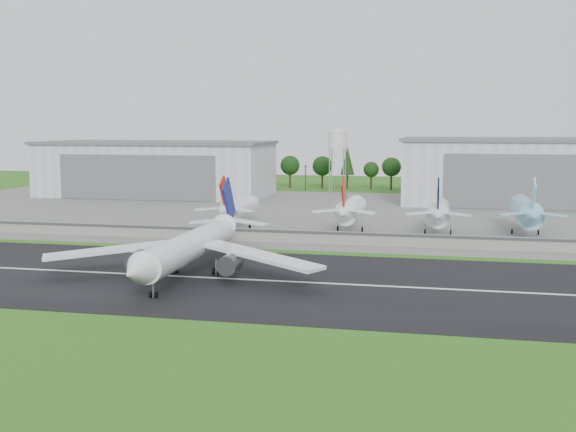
% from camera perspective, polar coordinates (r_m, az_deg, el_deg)
% --- Properties ---
extents(ground, '(600.00, 600.00, 0.00)m').
position_cam_1_polar(ground, '(134.02, -5.86, -5.88)').
color(ground, '#275F16').
rests_on(ground, ground).
extents(runway, '(320.00, 60.00, 0.10)m').
position_cam_1_polar(runway, '(143.30, -4.61, -4.98)').
color(runway, black).
rests_on(runway, ground).
extents(runway_centerline, '(220.00, 1.00, 0.02)m').
position_cam_1_polar(runway_centerline, '(143.29, -4.61, -4.96)').
color(runway_centerline, white).
rests_on(runway_centerline, runway).
extents(apron, '(320.00, 150.00, 0.10)m').
position_cam_1_polar(apron, '(249.15, 2.82, 0.26)').
color(apron, slate).
rests_on(apron, ground).
extents(blast_fence, '(240.00, 0.61, 3.50)m').
position_cam_1_polar(blast_fence, '(185.73, -0.54, -1.59)').
color(blast_fence, gray).
rests_on(blast_fence, ground).
extents(hangar_west, '(97.00, 44.00, 23.20)m').
position_cam_1_polar(hangar_west, '(313.74, -10.34, 3.72)').
color(hangar_west, silver).
rests_on(hangar_west, ground).
extents(hangar_east, '(102.00, 47.00, 25.20)m').
position_cam_1_polar(hangar_east, '(291.24, 19.11, 3.37)').
color(hangar_east, silver).
rests_on(hangar_east, ground).
extents(water_tower, '(8.40, 8.40, 29.40)m').
position_cam_1_polar(water_tower, '(312.33, 3.95, 6.18)').
color(water_tower, '#99999E').
rests_on(water_tower, ground).
extents(utility_poles, '(230.00, 3.00, 12.00)m').
position_cam_1_polar(utility_poles, '(327.86, 5.17, 1.92)').
color(utility_poles, black).
rests_on(utility_poles, ground).
extents(treeline, '(320.00, 16.00, 22.00)m').
position_cam_1_polar(treeline, '(342.68, 5.49, 2.15)').
color(treeline, black).
rests_on(treeline, ground).
extents(main_airliner, '(57.28, 59.05, 18.17)m').
position_cam_1_polar(main_airliner, '(144.60, -7.85, -2.96)').
color(main_airliner, white).
rests_on(main_airliner, runway).
extents(parked_jet_red_a, '(7.36, 31.29, 16.56)m').
position_cam_1_polar(parked_jet_red_a, '(210.45, -4.08, 0.61)').
color(parked_jet_red_a, white).
rests_on(parked_jet_red_a, ground).
extents(parked_jet_red_b, '(7.36, 31.29, 16.88)m').
position_cam_1_polar(parked_jet_red_b, '(203.58, 4.88, 0.46)').
color(parked_jet_red_b, white).
rests_on(parked_jet_red_b, ground).
extents(parked_jet_navy, '(7.36, 31.29, 16.90)m').
position_cam_1_polar(parked_jet_navy, '(201.86, 11.79, 0.28)').
color(parked_jet_navy, silver).
rests_on(parked_jet_navy, ground).
extents(parked_jet_skyblue, '(7.36, 37.29, 17.15)m').
position_cam_1_polar(parked_jet_skyblue, '(207.94, 18.33, 0.32)').
color(parked_jet_skyblue, '#84C6E4').
rests_on(parked_jet_skyblue, ground).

